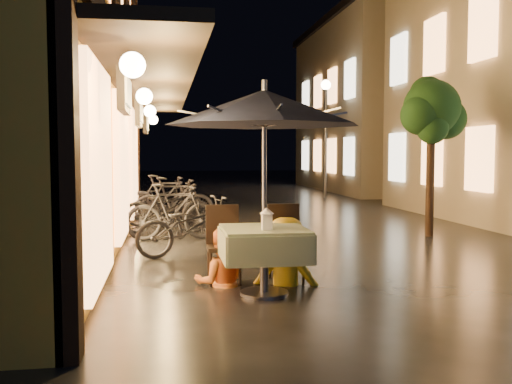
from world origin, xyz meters
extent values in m
plane|color=black|center=(0.00, 0.00, 0.00)|extent=(90.00, 90.00, 0.00)
cube|color=black|center=(-3.47, 4.00, 3.30)|extent=(0.12, 11.00, 0.35)
cube|color=black|center=(-2.90, 4.00, 2.75)|extent=(1.20, 10.50, 0.12)
cube|color=#FFA257|center=(-3.44, 8.00, 4.60)|extent=(0.10, 0.90, 1.50)
cube|color=#FFA257|center=(-3.44, 0.50, 1.40)|extent=(0.10, 2.20, 2.40)
cube|color=#FFA257|center=(-3.44, 4.00, 1.40)|extent=(0.10, 2.20, 2.40)
cube|color=#FFA257|center=(-3.44, 7.50, 1.40)|extent=(0.10, 2.20, 2.40)
cube|color=#FFA257|center=(3.95, 5.40, 1.50)|extent=(0.10, 1.00, 1.40)
cube|color=#FFA257|center=(3.95, 5.40, 4.30)|extent=(0.10, 1.00, 1.40)
cube|color=#FFA257|center=(3.95, 7.60, 1.50)|extent=(0.10, 1.00, 1.40)
cube|color=#FFA257|center=(3.95, 7.60, 4.30)|extent=(0.10, 1.00, 1.40)
cube|color=#FFA257|center=(3.95, 9.80, 1.50)|extent=(0.10, 1.00, 1.40)
cube|color=#FFA257|center=(3.95, 9.80, 4.30)|extent=(0.10, 1.00, 1.40)
cube|color=#A19582|center=(7.50, 18.00, 3.50)|extent=(7.00, 10.00, 7.00)
cube|color=black|center=(7.50, 18.00, 7.15)|extent=(7.30, 10.30, 0.30)
cube|color=#FFA257|center=(3.95, 14.20, 1.50)|extent=(0.10, 1.00, 1.40)
cube|color=#FFA257|center=(3.95, 14.20, 4.30)|extent=(0.10, 1.00, 1.40)
cube|color=#FFA257|center=(3.95, 16.40, 1.50)|extent=(0.10, 1.00, 1.40)
cube|color=#FFA257|center=(3.95, 16.40, 4.30)|extent=(0.10, 1.00, 1.40)
cube|color=#FFA257|center=(3.95, 18.60, 1.50)|extent=(0.10, 1.00, 1.40)
cube|color=#FFA257|center=(3.95, 18.60, 4.30)|extent=(0.10, 1.00, 1.40)
cube|color=#FFA257|center=(3.95, 20.80, 1.50)|extent=(0.10, 1.00, 1.40)
cube|color=#FFA257|center=(3.95, 20.80, 4.30)|extent=(0.10, 1.00, 1.40)
cylinder|color=black|center=(2.40, 4.50, 1.10)|extent=(0.16, 0.16, 2.20)
sphere|color=black|center=(2.40, 4.50, 2.50)|extent=(1.10, 1.10, 1.10)
sphere|color=black|center=(2.75, 4.60, 2.30)|extent=(0.80, 0.80, 0.80)
sphere|color=black|center=(2.10, 4.35, 2.35)|extent=(0.76, 0.76, 0.76)
sphere|color=black|center=(2.45, 4.80, 2.80)|extent=(0.70, 0.70, 0.70)
sphere|color=black|center=(2.30, 4.25, 2.10)|extent=(0.60, 0.60, 0.60)
cylinder|color=#59595E|center=(3.00, 14.00, 2.00)|extent=(0.12, 0.12, 4.00)
sphere|color=beige|center=(3.00, 14.00, 4.05)|extent=(0.36, 0.36, 0.36)
cylinder|color=#59595E|center=(-1.60, 0.46, 0.36)|extent=(0.10, 0.10, 0.72)
cylinder|color=#59595E|center=(-1.60, 0.46, 0.02)|extent=(0.56, 0.56, 0.04)
cube|color=#2C522C|center=(-1.60, 0.46, 0.75)|extent=(0.95, 0.95, 0.06)
cube|color=#2C522C|center=(-1.12, 0.46, 0.58)|extent=(0.04, 0.95, 0.33)
cube|color=#2C522C|center=(-2.07, 0.46, 0.58)|extent=(0.04, 0.95, 0.33)
cube|color=#2C522C|center=(-1.60, 0.93, 0.58)|extent=(0.95, 0.04, 0.33)
cube|color=#2C522C|center=(-1.60, -0.02, 0.58)|extent=(0.95, 0.04, 0.33)
cylinder|color=#59595E|center=(-1.60, 0.46, 1.15)|extent=(0.05, 0.05, 2.30)
cone|color=black|center=(-1.60, 0.46, 2.15)|extent=(2.23, 2.23, 0.40)
cylinder|color=#59595E|center=(-1.60, 0.46, 2.40)|extent=(0.06, 0.06, 0.12)
cube|color=black|center=(-2.00, 1.11, 0.45)|extent=(0.42, 0.42, 0.05)
cube|color=black|center=(-2.00, 1.30, 0.70)|extent=(0.42, 0.04, 0.55)
cylinder|color=black|center=(-2.18, 0.93, 0.21)|extent=(0.04, 0.04, 0.43)
cylinder|color=black|center=(-1.82, 0.93, 0.21)|extent=(0.04, 0.04, 0.43)
cylinder|color=black|center=(-2.18, 1.29, 0.21)|extent=(0.04, 0.04, 0.43)
cylinder|color=black|center=(-1.82, 1.29, 0.21)|extent=(0.04, 0.04, 0.43)
cube|color=black|center=(-1.20, 1.11, 0.45)|extent=(0.42, 0.42, 0.05)
cube|color=black|center=(-1.20, 1.30, 0.70)|extent=(0.42, 0.04, 0.55)
cylinder|color=black|center=(-1.38, 0.93, 0.21)|extent=(0.04, 0.04, 0.43)
cylinder|color=black|center=(-1.02, 0.93, 0.21)|extent=(0.04, 0.04, 0.43)
cylinder|color=black|center=(-1.38, 1.29, 0.21)|extent=(0.04, 0.04, 0.43)
cylinder|color=black|center=(-1.02, 1.29, 0.21)|extent=(0.04, 0.04, 0.43)
cube|color=white|center=(-1.60, 0.29, 0.87)|extent=(0.11, 0.11, 0.18)
cube|color=#FFD88C|center=(-1.60, 0.29, 0.86)|extent=(0.07, 0.07, 0.12)
cone|color=white|center=(-1.60, 0.29, 0.99)|extent=(0.16, 0.16, 0.07)
imported|color=orange|center=(-2.04, 1.05, 0.68)|extent=(0.67, 0.53, 1.36)
imported|color=gold|center=(-1.23, 0.97, 0.81)|extent=(1.18, 0.89, 1.62)
imported|color=#24242A|center=(-2.32, 3.08, 0.47)|extent=(1.90, 1.15, 0.94)
imported|color=black|center=(-2.58, 4.79, 0.53)|extent=(1.80, 0.66, 1.06)
imported|color=black|center=(-2.68, 5.87, 0.50)|extent=(2.02, 1.15, 1.01)
imported|color=#222329|center=(-2.53, 6.95, 0.54)|extent=(1.84, 0.62, 1.09)
imported|color=black|center=(-2.78, 6.98, 0.44)|extent=(1.78, 1.01, 0.88)
imported|color=#232329|center=(-2.74, 8.23, 0.55)|extent=(1.87, 0.73, 1.09)
imported|color=black|center=(-2.84, 8.98, 0.45)|extent=(1.82, 0.97, 0.91)
camera|label=1|loc=(-2.71, -5.94, 1.65)|focal=40.00mm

